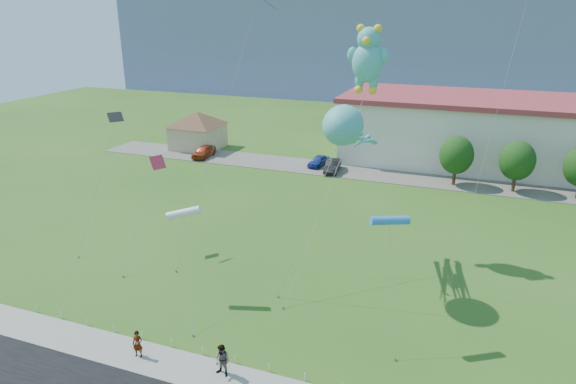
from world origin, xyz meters
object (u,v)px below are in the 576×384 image
(pedestrian_right, at_px, (222,361))
(parked_car_blue, at_px, (318,161))
(parked_car_red, at_px, (204,151))
(octopus_kite, at_px, (347,132))
(teddy_bear_kite, at_px, (368,58))
(pavilion, at_px, (197,127))
(pedestrian_left, at_px, (138,344))
(parked_car_black, at_px, (332,166))

(pedestrian_right, xyz_separation_m, parked_car_blue, (-6.80, 38.08, -0.31))
(parked_car_red, xyz_separation_m, octopus_kite, (24.78, -23.82, 9.73))
(pedestrian_right, distance_m, parked_car_blue, 38.68)
(octopus_kite, bearing_deg, teddy_bear_kite, 91.34)
(pavilion, bearing_deg, octopus_kite, -44.88)
(pedestrian_right, height_order, parked_car_blue, pedestrian_right)
(pedestrian_right, height_order, parked_car_red, pedestrian_right)
(pedestrian_left, height_order, parked_car_red, pedestrian_left)
(pedestrian_right, xyz_separation_m, octopus_kite, (2.91, 12.83, 9.54))
(pedestrian_right, relative_size, parked_car_black, 0.42)
(pedestrian_left, distance_m, teddy_bear_kite, 24.79)
(parked_car_blue, bearing_deg, octopus_kite, -58.99)
(parked_car_blue, distance_m, parked_car_black, 2.70)
(octopus_kite, distance_m, teddy_bear_kite, 7.27)
(octopus_kite, height_order, teddy_bear_kite, teddy_bear_kite)
(pavilion, xyz_separation_m, parked_car_red, (3.04, -3.87, -2.22))
(parked_car_red, bearing_deg, teddy_bear_kite, -38.24)
(parked_car_red, height_order, teddy_bear_kite, teddy_bear_kite)
(pedestrian_left, xyz_separation_m, teddy_bear_kite, (7.85, 18.97, 13.90))
(pavilion, bearing_deg, parked_car_blue, -7.70)
(parked_car_blue, xyz_separation_m, teddy_bear_kite, (9.58, -19.35, 14.09))
(parked_car_blue, height_order, teddy_bear_kite, teddy_bear_kite)
(parked_car_red, relative_size, parked_car_black, 1.02)
(parked_car_black, height_order, teddy_bear_kite, teddy_bear_kite)
(pavilion, distance_m, parked_car_black, 20.82)
(parked_car_black, bearing_deg, teddy_bear_kite, -74.50)
(parked_car_red, relative_size, parked_car_blue, 1.18)
(pavilion, distance_m, parked_car_blue, 18.41)
(parked_car_blue, distance_m, octopus_kite, 28.79)
(pavilion, relative_size, teddy_bear_kite, 0.54)
(parked_car_black, bearing_deg, parked_car_red, 172.61)
(pavilion, bearing_deg, parked_car_red, -51.88)
(pedestrian_left, xyz_separation_m, parked_car_blue, (-1.73, 38.31, -0.19))
(pedestrian_left, bearing_deg, parked_car_red, 98.64)
(pavilion, distance_m, octopus_kite, 39.97)
(pavilion, xyz_separation_m, pedestrian_right, (24.90, -40.52, -2.02))
(pedestrian_left, relative_size, octopus_kite, 0.13)
(pedestrian_left, height_order, octopus_kite, octopus_kite)
(parked_car_blue, relative_size, octopus_kite, 0.30)
(pavilion, height_order, parked_car_blue, pavilion)
(pedestrian_right, bearing_deg, pedestrian_left, -166.27)
(pavilion, xyz_separation_m, teddy_bear_kite, (27.68, -21.79, 11.76))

